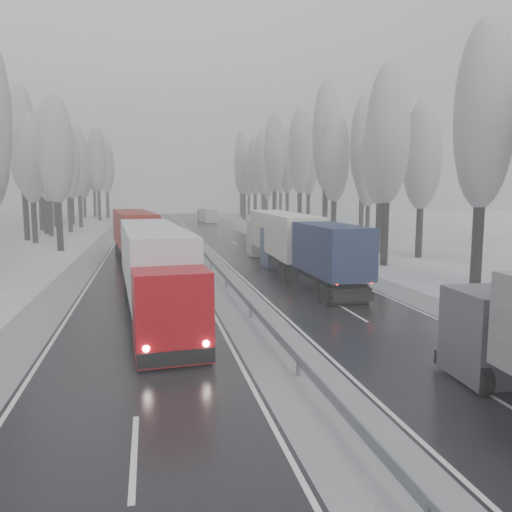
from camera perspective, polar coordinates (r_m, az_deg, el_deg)
name	(u,v)px	position (r m, az deg, el deg)	size (l,w,h in m)	color
ground	(343,433)	(13.82, 9.95, -19.28)	(260.00, 260.00, 0.00)	white
carriageway_right	(269,263)	(43.05, 1.47, -0.84)	(7.50, 200.00, 0.03)	black
carriageway_left	(144,267)	(41.87, -12.64, -1.25)	(7.50, 200.00, 0.03)	black
median_slush	(208,265)	(42.14, -5.48, -1.05)	(3.00, 200.00, 0.04)	#929599
shoulder_right	(323,262)	(44.46, 7.69, -0.64)	(2.40, 200.00, 0.04)	#929599
shoulder_left	(81,269)	(42.22, -19.37, -1.42)	(2.40, 200.00, 0.04)	#929599
median_guardrail	(208,258)	(42.04, -5.49, -0.27)	(0.12, 200.00, 0.76)	slate
tree_16	(485,116)	(33.84, 24.66, 14.36)	(3.60, 3.60, 16.53)	black
tree_18	(388,136)	(43.24, 14.84, 13.15)	(3.60, 3.60, 16.58)	black
tree_19	(422,156)	(49.25, 18.48, 10.79)	(3.60, 3.60, 14.57)	black
tree_20	(381,151)	(51.94, 14.09, 11.55)	(3.60, 3.60, 15.71)	black
tree_21	(384,137)	(56.67, 14.41, 13.06)	(3.60, 3.60, 18.62)	black
tree_22	(335,157)	(61.17, 8.96, 11.11)	(3.60, 3.60, 15.86)	black
tree_23	(369,171)	(67.21, 12.78, 9.42)	(3.60, 3.60, 13.55)	black
tree_24	(326,137)	(66.78, 8.03, 13.35)	(3.60, 3.60, 20.49)	black
tree_25	(363,146)	(72.99, 12.14, 12.22)	(3.60, 3.60, 19.44)	black
tree_26	(300,151)	(76.26, 5.07, 11.82)	(3.60, 3.60, 18.78)	black
tree_27	(336,159)	(82.31, 9.08, 10.91)	(3.60, 3.60, 17.62)	black
tree_28	(275,153)	(86.24, 2.15, 11.68)	(3.60, 3.60, 19.62)	black
tree_29	(309,161)	(92.05, 6.06, 10.77)	(3.60, 3.60, 18.11)	black
tree_30	(263,163)	(95.67, 0.82, 10.59)	(3.60, 3.60, 17.86)	black
tree_31	(288,162)	(101.03, 3.63, 10.67)	(3.60, 3.60, 18.58)	black
tree_32	(255,167)	(102.99, -0.09, 10.18)	(3.60, 3.60, 17.33)	black
tree_33	(266,177)	(107.50, 1.12, 9.04)	(3.60, 3.60, 14.33)	black
tree_34	(244,167)	(109.78, -1.34, 10.10)	(3.60, 3.60, 17.63)	black
tree_35	(281,167)	(115.74, 2.84, 10.15)	(3.60, 3.60, 18.25)	black
tree_36	(242,162)	(119.77, -1.61, 10.67)	(3.60, 3.60, 20.23)	black
tree_37	(267,174)	(125.01, 1.25, 9.40)	(3.60, 3.60, 16.37)	black
tree_38	(241,170)	(130.39, -1.72, 9.77)	(3.60, 3.60, 17.97)	black
tree_39	(249,175)	(134.80, -0.84, 9.21)	(3.60, 3.60, 16.19)	black
tree_62	(56,150)	(56.06, -21.92, 11.14)	(3.60, 3.60, 16.04)	black
tree_64	(31,159)	(65.65, -24.34, 10.05)	(3.60, 3.60, 15.42)	black
tree_65	(22,140)	(70.12, -25.22, 11.91)	(3.60, 3.60, 19.48)	black
tree_66	(48,165)	(75.06, -22.70, 9.62)	(3.60, 3.60, 15.23)	black
tree_67	(43,157)	(79.30, -23.21, 10.31)	(3.60, 3.60, 17.09)	black
tree_68	(67,161)	(81.52, -20.75, 10.13)	(3.60, 3.60, 16.65)	black
tree_69	(38,151)	(86.38, -23.63, 10.95)	(3.60, 3.60, 19.35)	black
tree_70	(78,163)	(91.47, -19.65, 10.01)	(3.60, 3.60, 17.09)	black
tree_71	(52,154)	(96.22, -22.24, 10.70)	(3.60, 3.60, 19.61)	black
tree_72	(71,172)	(101.01, -20.41, 8.97)	(3.60, 3.60, 15.11)	black
tree_73	(58,166)	(105.46, -21.70, 9.56)	(3.60, 3.60, 17.22)	black
tree_74	(97,160)	(111.41, -17.68, 10.39)	(3.60, 3.60, 19.68)	black
tree_75	(55,164)	(116.52, -22.01, 9.72)	(3.60, 3.60, 18.60)	black
tree_76	(106,166)	(120.63, -16.74, 9.83)	(3.60, 3.60, 18.55)	black
tree_77	(83,178)	(125.06, -19.14, 8.40)	(3.60, 3.60, 14.32)	black
tree_78	(93,164)	(127.53, -18.11, 9.92)	(3.60, 3.60, 19.55)	black
tree_79	(83,172)	(131.74, -19.12, 9.09)	(3.60, 3.60, 17.07)	black
truck_blue_box	(307,247)	(33.88, 5.82, 1.08)	(2.95, 16.60, 4.24)	navy
truck_cream_box	(279,235)	(40.76, 2.67, 2.36)	(3.23, 17.51, 4.47)	beige
box_truck_distant	(207,216)	(98.70, -5.63, 4.61)	(3.16, 7.79, 2.83)	#ADB0B4
truck_red_white	(154,265)	(25.09, -11.53, -1.02)	(3.99, 17.34, 4.41)	#A00810
truck_red_red	(135,234)	(43.65, -13.63, 2.47)	(4.72, 17.48, 4.45)	#BA0A10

